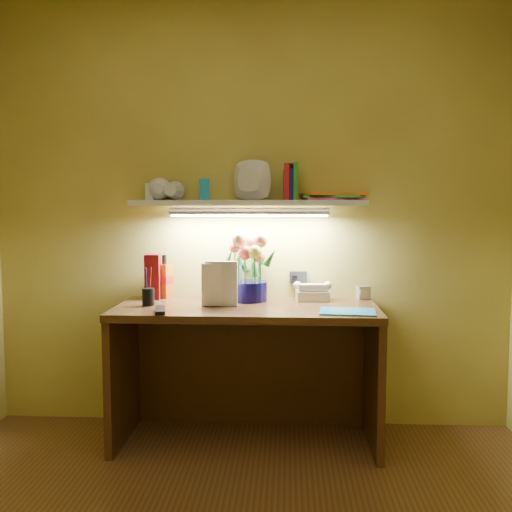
{
  "coord_description": "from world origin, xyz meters",
  "views": [
    {
      "loc": [
        0.22,
        -1.8,
        1.29
      ],
      "look_at": [
        0.04,
        1.35,
        1.01
      ],
      "focal_mm": 40.0,
      "sensor_mm": 36.0,
      "label": 1
    }
  ],
  "objects": [
    {
      "name": "wall_shelf",
      "position": [
        0.02,
        1.38,
        1.34
      ],
      "size": [
        1.31,
        0.35,
        0.24
      ],
      "color": "silver",
      "rests_on": "ground"
    },
    {
      "name": "desk_clock",
      "position": [
        0.65,
        1.45,
        0.79
      ],
      "size": [
        0.09,
        0.07,
        0.08
      ],
      "primitive_type": "cube",
      "rotation": [
        0.0,
        0.0,
        0.41
      ],
      "color": "silver",
      "rests_on": "desk"
    },
    {
      "name": "tv_remote",
      "position": [
        -0.42,
        1.0,
        0.76
      ],
      "size": [
        0.09,
        0.18,
        0.02
      ],
      "primitive_type": "cube",
      "rotation": [
        0.0,
        0.0,
        0.22
      ],
      "color": "black",
      "rests_on": "desk"
    },
    {
      "name": "desk_book_b",
      "position": [
        -0.22,
        1.2,
        0.87
      ],
      "size": [
        0.18,
        0.04,
        0.24
      ],
      "primitive_type": "imported",
      "rotation": [
        0.0,
        0.0,
        -0.13
      ],
      "color": "silver",
      "rests_on": "desk"
    },
    {
      "name": "art_card",
      "position": [
        -0.15,
        1.39,
        0.85
      ],
      "size": [
        0.2,
        0.08,
        0.2
      ],
      "primitive_type": null,
      "rotation": [
        0.0,
        0.0,
        -0.22
      ],
      "color": "silver",
      "rests_on": "desk"
    },
    {
      "name": "pen_cup",
      "position": [
        -0.53,
        1.18,
        0.83
      ],
      "size": [
        0.07,
        0.07,
        0.16
      ],
      "primitive_type": "cylinder",
      "rotation": [
        0.0,
        0.0,
        -0.1
      ],
      "color": "black",
      "rests_on": "desk"
    },
    {
      "name": "desk",
      "position": [
        0.0,
        1.2,
        0.38
      ],
      "size": [
        1.4,
        0.6,
        0.75
      ],
      "primitive_type": "cube",
      "color": "#3B1F10",
      "rests_on": "ground"
    },
    {
      "name": "blue_folder",
      "position": [
        0.52,
        1.05,
        0.75
      ],
      "size": [
        0.29,
        0.23,
        0.01
      ],
      "primitive_type": "cube",
      "rotation": [
        0.0,
        0.0,
        -0.09
      ],
      "color": "#1E8ECD",
      "rests_on": "desk"
    },
    {
      "name": "whisky_box",
      "position": [
        -0.55,
        1.39,
        0.88
      ],
      "size": [
        0.09,
        0.09,
        0.26
      ],
      "primitive_type": "cube",
      "rotation": [
        0.0,
        0.0,
        0.07
      ],
      "color": "#630B0D",
      "rests_on": "desk"
    },
    {
      "name": "desk_book_a",
      "position": [
        -0.24,
        1.18,
        0.87
      ],
      "size": [
        0.17,
        0.02,
        0.23
      ],
      "primitive_type": "imported",
      "rotation": [
        0.0,
        0.0,
        -0.01
      ],
      "color": "silver",
      "rests_on": "desk"
    },
    {
      "name": "flower_bouquet",
      "position": [
        -0.0,
        1.37,
        0.94
      ],
      "size": [
        0.3,
        0.3,
        0.38
      ],
      "primitive_type": null,
      "rotation": [
        0.0,
        0.0,
        0.26
      ],
      "color": "#090633",
      "rests_on": "desk"
    },
    {
      "name": "telephone",
      "position": [
        0.36,
        1.4,
        0.8
      ],
      "size": [
        0.19,
        0.15,
        0.11
      ],
      "primitive_type": null,
      "rotation": [
        0.0,
        0.0,
        0.07
      ],
      "color": "beige",
      "rests_on": "desk"
    },
    {
      "name": "whisky_bottle",
      "position": [
        -0.49,
        1.44,
        0.88
      ],
      "size": [
        0.09,
        0.09,
        0.25
      ],
      "primitive_type": null,
      "rotation": [
        0.0,
        0.0,
        -0.41
      ],
      "color": "#A04F0B",
      "rests_on": "desk"
    }
  ]
}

